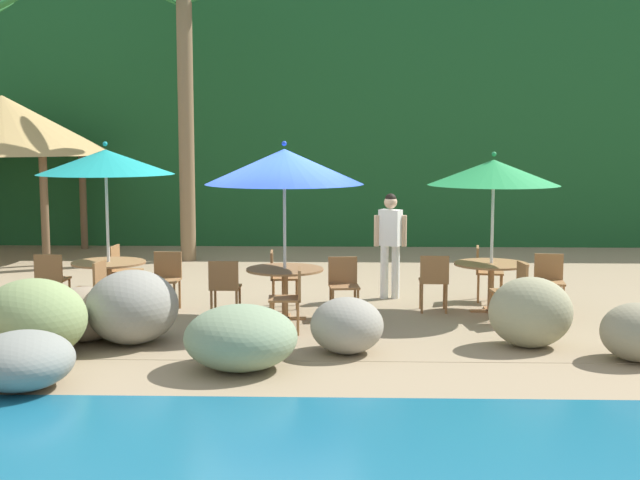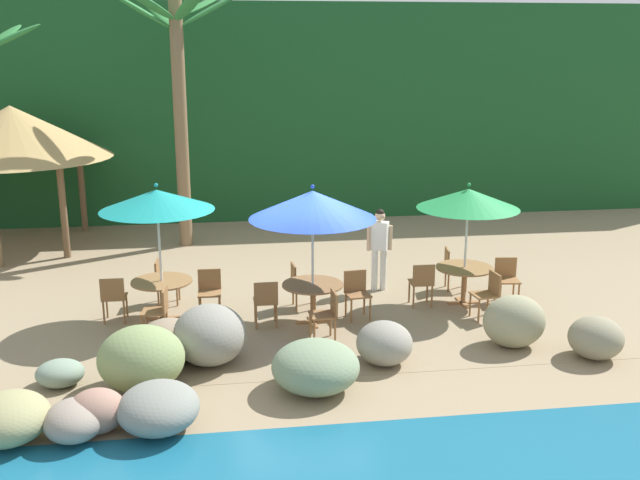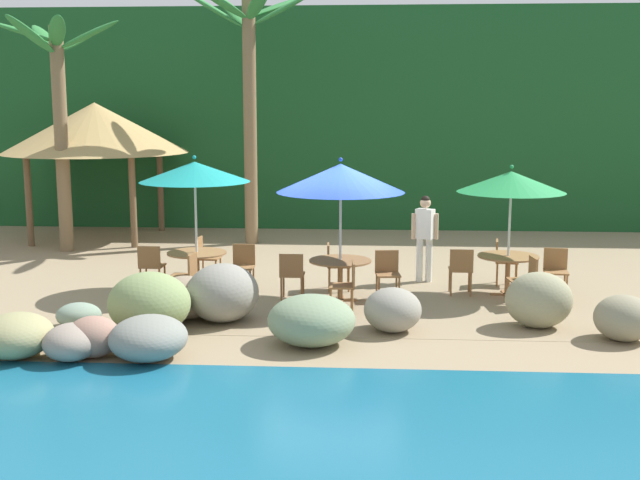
% 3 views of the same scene
% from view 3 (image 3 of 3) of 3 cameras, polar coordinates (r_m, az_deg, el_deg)
% --- Properties ---
extents(ground_plane, '(120.00, 120.00, 0.00)m').
position_cam_3_polar(ground_plane, '(14.78, 0.69, -3.97)').
color(ground_plane, '#937F60').
extents(terrace_deck, '(18.00, 5.20, 0.01)m').
position_cam_3_polar(terrace_deck, '(14.78, 0.69, -3.96)').
color(terrace_deck, '#937F60').
rests_on(terrace_deck, ground).
extents(foliage_backdrop, '(28.00, 2.40, 6.00)m').
position_cam_3_polar(foliage_backdrop, '(23.36, 1.88, 8.50)').
color(foliage_backdrop, '#194C23').
rests_on(foliage_backdrop, ground).
extents(rock_seawall, '(17.32, 3.24, 0.96)m').
position_cam_3_polar(rock_seawall, '(12.28, -5.76, -5.03)').
color(rock_seawall, gray).
rests_on(rock_seawall, ground).
extents(umbrella_teal, '(2.02, 2.02, 2.53)m').
position_cam_3_polar(umbrella_teal, '(15.02, -8.79, 4.74)').
color(umbrella_teal, silver).
rests_on(umbrella_teal, ground).
extents(dining_table_teal, '(1.10, 1.10, 0.74)m').
position_cam_3_polar(dining_table_teal, '(15.24, -8.63, -1.30)').
color(dining_table_teal, olive).
rests_on(dining_table_teal, ground).
extents(chair_teal_seaward, '(0.43, 0.44, 0.87)m').
position_cam_3_polar(chair_teal_seaward, '(15.16, -5.42, -1.68)').
color(chair_teal_seaward, olive).
rests_on(chair_teal_seaward, ground).
extents(chair_teal_inland, '(0.45, 0.45, 0.87)m').
position_cam_3_polar(chair_teal_inland, '(16.09, -8.09, -1.07)').
color(chair_teal_inland, olive).
rests_on(chair_teal_inland, ground).
extents(chair_teal_left, '(0.43, 0.44, 0.87)m').
position_cam_3_polar(chair_teal_left, '(15.39, -11.78, -1.67)').
color(chair_teal_left, olive).
rests_on(chair_teal_left, ground).
extents(chair_teal_right, '(0.47, 0.46, 0.87)m').
position_cam_3_polar(chair_teal_right, '(14.44, -9.33, -2.34)').
color(chair_teal_right, olive).
rests_on(chair_teal_right, ground).
extents(umbrella_blue, '(2.24, 2.24, 2.54)m').
position_cam_3_polar(umbrella_blue, '(14.10, 1.46, 4.36)').
color(umbrella_blue, silver).
rests_on(umbrella_blue, ground).
extents(dining_table_blue, '(1.10, 1.10, 0.74)m').
position_cam_3_polar(dining_table_blue, '(14.34, 1.43, -1.89)').
color(dining_table_blue, olive).
rests_on(dining_table_blue, ground).
extents(chair_blue_seaward, '(0.46, 0.47, 0.87)m').
position_cam_3_polar(chair_blue_seaward, '(14.53, 4.75, -2.18)').
color(chair_blue_seaward, olive).
rests_on(chair_blue_seaward, ground).
extents(chair_blue_inland, '(0.46, 0.45, 0.87)m').
position_cam_3_polar(chair_blue_inland, '(15.19, 0.99, -1.62)').
color(chair_blue_inland, olive).
rests_on(chair_blue_inland, ground).
extents(chair_blue_left, '(0.42, 0.43, 0.87)m').
position_cam_3_polar(chair_blue_left, '(14.33, -1.99, -2.32)').
color(chair_blue_left, olive).
rests_on(chair_blue_left, ground).
extents(chair_blue_right, '(0.45, 0.45, 0.87)m').
position_cam_3_polar(chair_blue_right, '(13.53, 1.89, -3.04)').
color(chair_blue_right, olive).
rests_on(chair_blue_right, ground).
extents(umbrella_green, '(1.93, 1.93, 2.38)m').
position_cam_3_polar(umbrella_green, '(14.91, 13.27, 3.99)').
color(umbrella_green, silver).
rests_on(umbrella_green, ground).
extents(dining_table_green, '(1.10, 1.10, 0.74)m').
position_cam_3_polar(dining_table_green, '(15.12, 13.05, -1.53)').
color(dining_table_green, olive).
rests_on(dining_table_green, ground).
extents(chair_green_seaward, '(0.47, 0.47, 0.87)m').
position_cam_3_polar(chair_green_seaward, '(15.29, 16.21, -1.93)').
color(chair_green_seaward, olive).
rests_on(chair_green_seaward, ground).
extents(chair_green_inland, '(0.48, 0.48, 0.87)m').
position_cam_3_polar(chair_green_inland, '(15.98, 12.67, -1.29)').
color(chair_green_inland, olive).
rests_on(chair_green_inland, ground).
extents(chair_green_left, '(0.43, 0.44, 0.87)m').
position_cam_3_polar(chair_green_left, '(14.96, 9.86, -1.94)').
color(chair_green_left, olive).
rests_on(chair_green_left, ground).
extents(chair_green_right, '(0.47, 0.46, 0.87)m').
position_cam_3_polar(chair_green_right, '(14.37, 14.29, -2.58)').
color(chair_green_right, olive).
rests_on(chair_green_right, ground).
extents(palm_tree_nearest, '(2.97, 2.74, 5.36)m').
position_cam_3_polar(palm_tree_nearest, '(19.82, -17.87, 9.58)').
color(palm_tree_nearest, brown).
rests_on(palm_tree_nearest, ground).
extents(palm_tree_second, '(3.20, 2.96, 6.13)m').
position_cam_3_polar(palm_tree_second, '(20.05, -5.00, 11.41)').
color(palm_tree_second, brown).
rests_on(palm_tree_second, ground).
extents(palapa_hut, '(4.68, 4.68, 3.46)m').
position_cam_3_polar(palapa_hut, '(21.53, -15.49, 7.56)').
color(palapa_hut, brown).
rests_on(palapa_hut, ground).
extents(waiter_in_white, '(0.52, 0.34, 1.70)m').
position_cam_3_polar(waiter_in_white, '(15.91, 7.36, 0.55)').
color(waiter_in_white, white).
rests_on(waiter_in_white, ground).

